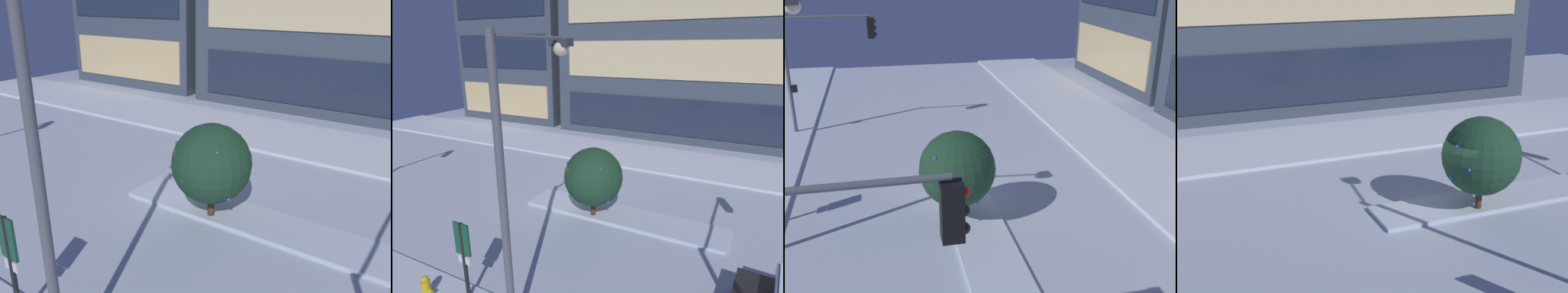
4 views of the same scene
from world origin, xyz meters
TOP-DOWN VIEW (x-y plane):
  - ground at (0.00, 0.00)m, footprint 52.00×52.00m
  - median_strip at (2.12, 0.25)m, footprint 9.00×1.80m
  - traffic_light_corner_near_left at (-9.58, -5.26)m, footprint 0.32×4.58m
  - decorated_tree_median at (1.00, -0.31)m, footprint 2.56×2.56m

SIDE VIEW (x-z plane):
  - ground at x=0.00m, z-range 0.00..0.00m
  - median_strip at x=2.12m, z-range 0.00..0.14m
  - decorated_tree_median at x=1.00m, z-range 0.34..3.58m
  - traffic_light_corner_near_left at x=-9.58m, z-range 1.14..7.22m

